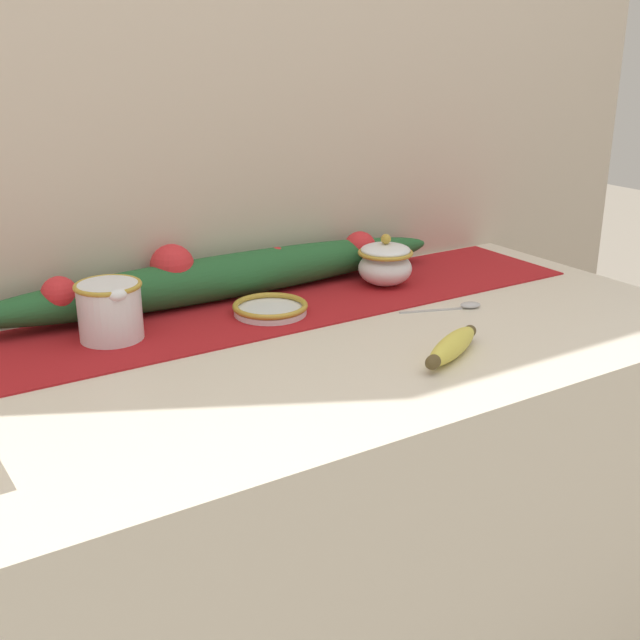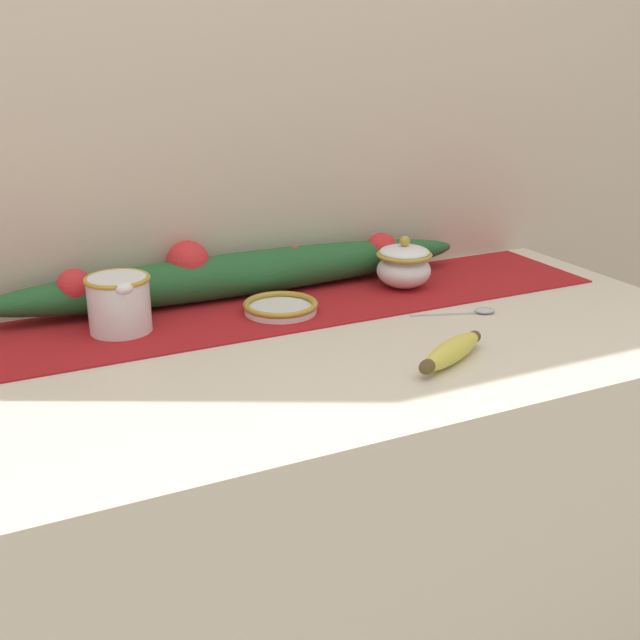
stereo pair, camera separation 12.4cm
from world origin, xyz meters
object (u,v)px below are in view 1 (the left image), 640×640
sugar_bowl (385,263)px  banana (452,346)px  cream_pitcher (110,308)px  spoon (467,306)px  small_dish (270,308)px

sugar_bowl → banana: sugar_bowl is taller
cream_pitcher → spoon: size_ratio=0.83×
banana → sugar_bowl: bearing=69.2°
cream_pitcher → small_dish: size_ratio=0.94×
small_dish → spoon: size_ratio=0.88×
cream_pitcher → spoon: cream_pitcher is taller
spoon → small_dish: bearing=173.7°
small_dish → spoon: small_dish is taller
sugar_bowl → spoon: sugar_bowl is taller
cream_pitcher → small_dish: bearing=-6.8°
sugar_bowl → small_dish: bearing=-173.4°
spoon → banana: bearing=-117.6°
cream_pitcher → banana: cream_pitcher is taller
sugar_bowl → small_dish: 0.28m
banana → cream_pitcher: bearing=139.9°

